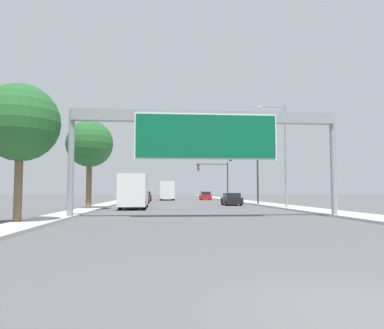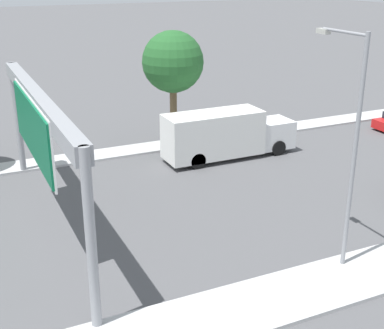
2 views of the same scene
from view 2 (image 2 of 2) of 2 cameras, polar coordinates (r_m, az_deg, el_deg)
sign_gantry at (r=24.57m, az=-16.28°, el=4.68°), size 16.76×0.73×6.63m
truck_box_secondary at (r=34.31m, az=3.53°, el=3.22°), size 2.35×8.81×3.10m
palm_tree_background at (r=35.87m, az=-2.06°, el=10.82°), size 4.09×4.09×7.83m
street_lamp_right at (r=21.48m, az=16.54°, el=3.02°), size 2.88×0.28×9.57m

